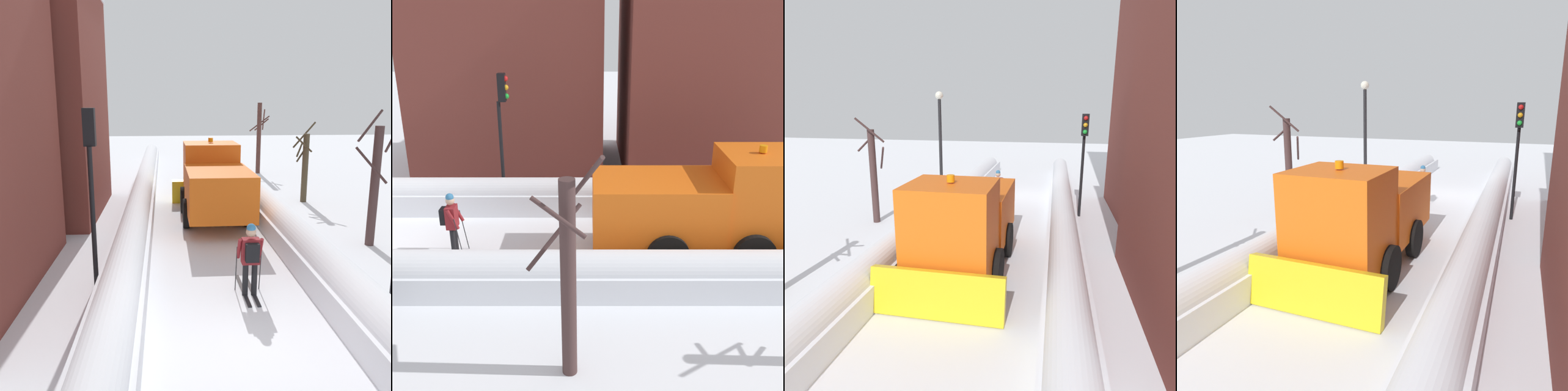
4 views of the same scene
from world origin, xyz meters
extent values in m
plane|color=white|center=(0.00, 10.00, 0.00)|extent=(80.00, 80.00, 0.00)
cube|color=white|center=(-2.49, 10.00, 0.37)|extent=(1.10, 36.00, 0.73)
cylinder|color=white|center=(-2.49, 10.00, 0.73)|extent=(0.90, 34.20, 0.90)
cube|color=white|center=(2.49, 10.00, 0.34)|extent=(1.10, 36.00, 0.67)
cylinder|color=white|center=(2.49, 10.00, 0.67)|extent=(0.90, 34.20, 0.90)
cube|color=brown|center=(-7.84, 10.55, 4.46)|extent=(7.38, 6.52, 8.91)
cube|color=orange|center=(0.45, 7.66, 1.40)|extent=(2.30, 3.40, 1.60)
cube|color=orange|center=(0.45, 10.36, 1.75)|extent=(2.20, 2.00, 2.30)
cylinder|color=orange|center=(0.45, 10.36, 3.02)|extent=(0.20, 0.20, 0.18)
cylinder|color=black|center=(-0.70, 10.06, 0.55)|extent=(0.25, 1.10, 1.10)
cylinder|color=black|center=(1.60, 10.06, 0.55)|extent=(0.25, 1.10, 1.10)
cylinder|color=black|center=(-0.70, 7.86, 0.55)|extent=(0.25, 1.10, 1.10)
cylinder|color=black|center=(1.60, 7.86, 0.55)|extent=(0.25, 1.10, 1.10)
cylinder|color=black|center=(0.41, 2.13, 0.41)|extent=(0.14, 0.14, 0.82)
cylinder|color=black|center=(0.63, 2.13, 0.41)|extent=(0.14, 0.14, 0.82)
cube|color=maroon|center=(0.52, 2.13, 1.13)|extent=(0.42, 0.26, 0.62)
cube|color=black|center=(0.52, 1.92, 1.16)|extent=(0.32, 0.16, 0.44)
sphere|color=tan|center=(0.52, 2.13, 1.60)|extent=(0.24, 0.24, 0.24)
sphere|color=teal|center=(0.52, 2.13, 1.70)|extent=(0.22, 0.22, 0.22)
cylinder|color=maroon|center=(0.26, 2.23, 1.16)|extent=(0.09, 0.33, 0.56)
cylinder|color=maroon|center=(0.78, 2.23, 1.16)|extent=(0.09, 0.33, 0.56)
cube|color=black|center=(0.41, 2.38, 0.01)|extent=(0.09, 1.80, 0.03)
cube|color=black|center=(0.63, 2.38, 0.01)|extent=(0.09, 1.80, 0.03)
cylinder|color=#262628|center=(0.22, 2.35, 0.60)|extent=(0.02, 0.19, 1.19)
cylinder|color=#262628|center=(0.82, 2.35, 0.60)|extent=(0.02, 0.19, 1.19)
cylinder|color=black|center=(-3.26, 2.91, 1.78)|extent=(0.12, 0.12, 3.56)
cube|color=black|center=(-3.26, 3.05, 4.01)|extent=(0.28, 0.24, 0.90)
sphere|color=red|center=(-3.26, 3.18, 4.29)|extent=(0.18, 0.18, 0.18)
sphere|color=gold|center=(-3.26, 3.18, 4.01)|extent=(0.18, 0.18, 0.18)
sphere|color=green|center=(-3.26, 3.18, 3.73)|extent=(0.18, 0.18, 0.18)
cylinder|color=#422D2C|center=(5.17, 5.48, 1.93)|extent=(0.28, 0.28, 3.86)
cylinder|color=#422D2C|center=(4.86, 5.23, 2.68)|extent=(0.70, 0.97, 1.07)
cylinder|color=#422D2C|center=(5.02, 5.82, 3.85)|extent=(1.00, 0.53, 1.01)
cylinder|color=#422D2C|center=(5.46, 5.35, 3.32)|extent=(0.36, 0.92, 0.67)
camera|label=1|loc=(-1.50, -7.31, 4.63)|focal=39.08mm
camera|label=2|loc=(12.40, 5.82, 6.43)|focal=44.14mm
camera|label=3|loc=(-2.05, 18.83, 4.78)|focal=33.08mm
camera|label=4|loc=(-3.36, 17.87, 4.31)|focal=34.09mm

